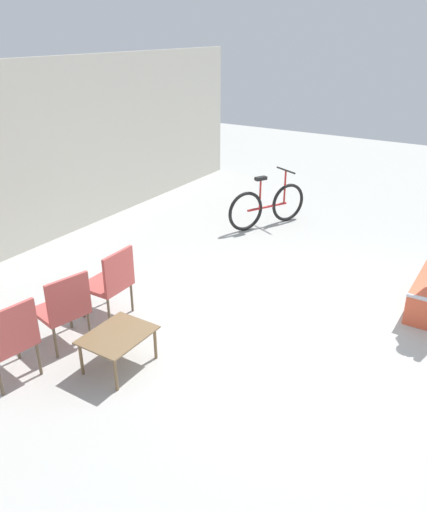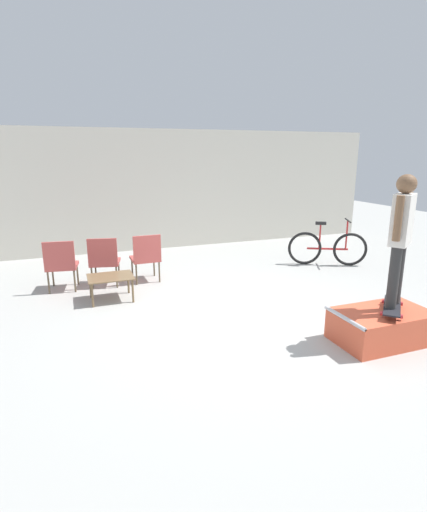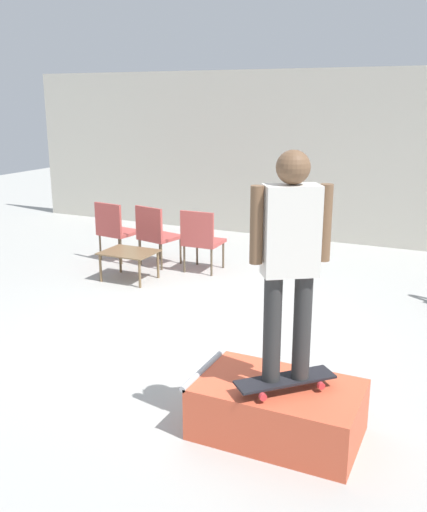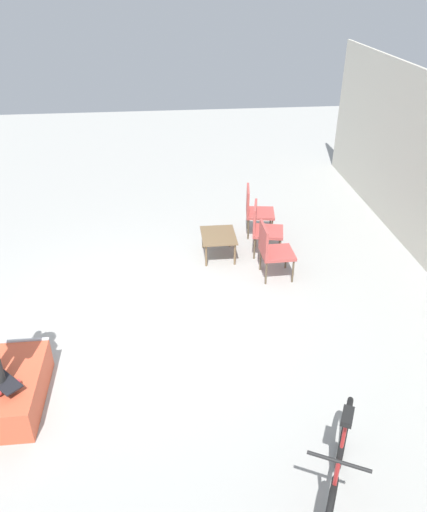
# 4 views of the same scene
# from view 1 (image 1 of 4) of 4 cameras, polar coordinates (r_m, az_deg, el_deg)

# --- Properties ---
(ground_plane) EXTENTS (24.00, 24.00, 0.00)m
(ground_plane) POSITION_cam_1_polar(r_m,az_deg,el_deg) (6.30, 10.27, -8.55)
(ground_plane) COLOR #A8A8A3
(house_wall_back) EXTENTS (12.00, 0.06, 3.00)m
(house_wall_back) POSITION_cam_1_polar(r_m,az_deg,el_deg) (8.59, -21.13, 10.20)
(house_wall_back) COLOR beige
(house_wall_back) RESTS_ON ground_plane
(coffee_table) EXTENTS (0.75, 0.59, 0.42)m
(coffee_table) POSITION_cam_1_polar(r_m,az_deg,el_deg) (5.54, -10.87, -9.21)
(coffee_table) COLOR brown
(coffee_table) RESTS_ON ground_plane
(patio_chair_left) EXTENTS (0.59, 0.59, 0.94)m
(patio_chair_left) POSITION_cam_1_polar(r_m,az_deg,el_deg) (5.57, -22.40, -8.66)
(patio_chair_left) COLOR brown
(patio_chair_left) RESTS_ON ground_plane
(patio_chair_center) EXTENTS (0.62, 0.62, 0.94)m
(patio_chair_center) POSITION_cam_1_polar(r_m,az_deg,el_deg) (5.94, -16.74, -5.56)
(patio_chair_center) COLOR brown
(patio_chair_center) RESTS_ON ground_plane
(patio_chair_right) EXTENTS (0.53, 0.53, 0.94)m
(patio_chair_right) POSITION_cam_1_polar(r_m,az_deg,el_deg) (6.40, -11.63, -2.71)
(patio_chair_right) COLOR brown
(patio_chair_right) RESTS_ON ground_plane
(bicycle) EXTENTS (1.56, 0.83, 1.02)m
(bicycle) POSITION_cam_1_polar(r_m,az_deg,el_deg) (9.38, 6.18, 5.74)
(bicycle) COLOR black
(bicycle) RESTS_ON ground_plane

